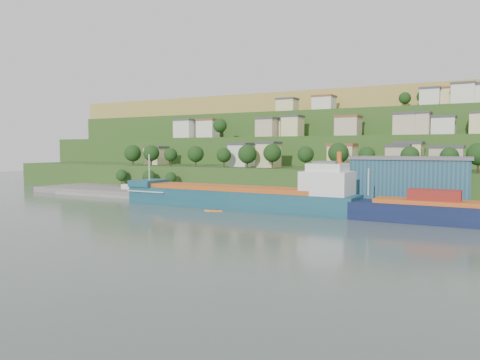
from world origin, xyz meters
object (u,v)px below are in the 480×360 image
Objects in this scene: cargo_ship_near at (242,198)px; kayak_orange at (217,210)px; warehouse at (411,179)px; caravan at (129,188)px.

cargo_ship_near is 9.55m from kayak_orange.
caravan is (-98.34, -6.08, -5.94)m from warehouse.
caravan is at bearing 166.15° from cargo_ship_near.
warehouse reaches higher than kayak_orange.
kayak_orange is at bearing -149.75° from warehouse.
warehouse is 98.71m from caravan.
kayak_orange is (-3.29, -8.55, -2.66)m from cargo_ship_near.
warehouse is 9.37× the size of kayak_orange.
caravan is (-56.06, 14.96, -0.42)m from cargo_ship_near.
cargo_ship_near reaches higher than warehouse.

